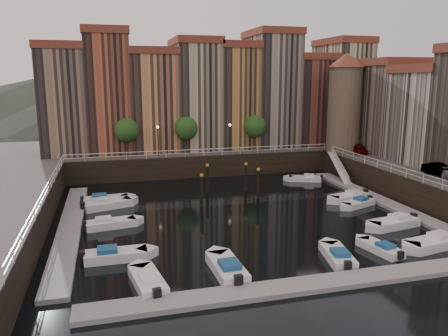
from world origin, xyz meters
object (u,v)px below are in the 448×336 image
object	(u,v)px
corner_tower	(345,101)
car_a	(358,149)
mooring_pilings	(229,183)
boat_left_2	(109,224)
boat_left_1	(114,255)
gangway	(339,166)
car_b	(441,171)
boat_left_3	(106,204)

from	to	relation	value
corner_tower	car_a	bearing A→B (deg)	-62.18
mooring_pilings	boat_left_2	bearing A→B (deg)	-151.22
mooring_pilings	car_a	xyz separation A→B (m)	(20.57, 6.49, 2.02)
mooring_pilings	boat_left_1	size ratio (longest dim) A/B	1.46
gangway	boat_left_2	bearing A→B (deg)	-158.74
gangway	car_b	xyz separation A→B (m)	(4.56, -13.15, 1.79)
boat_left_2	mooring_pilings	bearing A→B (deg)	20.33
boat_left_1	gangway	bearing A→B (deg)	32.75
boat_left_2	car_a	distance (m)	36.79
corner_tower	gangway	size ratio (longest dim) A/B	1.66
boat_left_1	boat_left_2	xyz separation A→B (m)	(-0.29, 7.58, -0.01)
car_b	gangway	bearing A→B (deg)	103.47
gangway	mooring_pilings	size ratio (longest dim) A/B	1.17
boat_left_1	car_a	xyz separation A→B (m)	(33.64, 21.41, 3.30)
boat_left_1	boat_left_2	world-z (taller)	boat_left_1
corner_tower	car_b	bearing A→B (deg)	-84.64
gangway	boat_left_2	world-z (taller)	gangway
car_a	boat_left_1	bearing A→B (deg)	-136.10
corner_tower	car_a	xyz separation A→B (m)	(1.20, -2.28, -6.52)
corner_tower	boat_left_3	bearing A→B (deg)	-163.45
mooring_pilings	boat_left_1	bearing A→B (deg)	-131.22
corner_tower	boat_left_1	world-z (taller)	corner_tower
corner_tower	boat_left_1	size ratio (longest dim) A/B	2.82
mooring_pilings	car_a	distance (m)	21.66
gangway	car_a	size ratio (longest dim) A/B	2.10
mooring_pilings	boat_left_2	size ratio (longest dim) A/B	1.48
boat_left_3	boat_left_2	bearing A→B (deg)	-106.04
gangway	boat_left_2	size ratio (longest dim) A/B	1.73
mooring_pilings	boat_left_3	size ratio (longest dim) A/B	1.32
car_a	car_b	size ratio (longest dim) A/B	0.93
mooring_pilings	boat_left_2	xyz separation A→B (m)	(-13.37, -7.34, -1.29)
mooring_pilings	gangway	bearing A→B (deg)	14.52
boat_left_2	boat_left_3	size ratio (longest dim) A/B	0.89
boat_left_3	car_a	bearing A→B (deg)	-6.05
mooring_pilings	boat_left_2	distance (m)	15.30
corner_tower	mooring_pilings	size ratio (longest dim) A/B	1.94
corner_tower	boat_left_2	distance (m)	37.78
boat_left_3	car_b	distance (m)	35.68
mooring_pilings	boat_left_3	xyz separation A→B (m)	(-13.63, -1.04, -1.24)
mooring_pilings	boat_left_3	bearing A→B (deg)	-175.64
car_b	corner_tower	bearing A→B (deg)	89.71
boat_left_2	car_b	size ratio (longest dim) A/B	1.13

